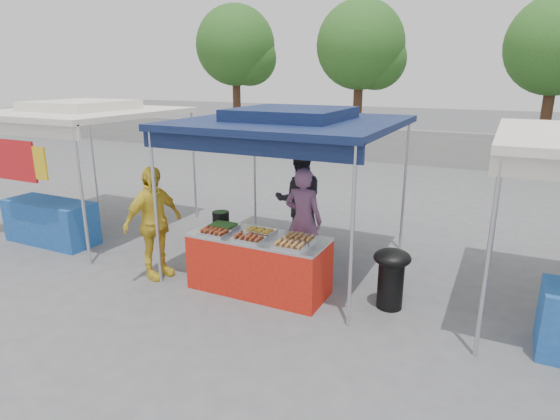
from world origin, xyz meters
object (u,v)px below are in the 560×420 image
at_px(cooking_pot, 221,217).
at_px(helper_man, 299,200).
at_px(wok_burner, 391,273).
at_px(vendor_table, 259,263).
at_px(customer_person, 153,223).
at_px(vendor_woman, 303,221).

distance_m(cooking_pot, helper_man, 1.68).
xyz_separation_m(wok_burner, helper_man, (-2.04, 1.57, 0.40)).
relative_size(cooking_pot, wok_burner, 0.31).
distance_m(cooking_pot, wok_burner, 2.74).
height_order(cooking_pot, wok_burner, cooking_pot).
xyz_separation_m(vendor_table, cooking_pot, (-0.86, 0.34, 0.50)).
bearing_deg(wok_burner, customer_person, -164.34).
bearing_deg(vendor_table, wok_burner, 10.04).
bearing_deg(wok_burner, cooking_pot, -174.33).
height_order(wok_burner, helper_man, helper_man).
bearing_deg(customer_person, vendor_table, -68.36).
height_order(vendor_table, helper_man, helper_man).
xyz_separation_m(vendor_table, wok_burner, (1.85, 0.33, 0.07)).
relative_size(vendor_table, wok_burner, 2.37).
bearing_deg(vendor_table, customer_person, -170.84).
xyz_separation_m(cooking_pot, wok_burner, (2.70, -0.02, -0.43)).
bearing_deg(helper_man, customer_person, 26.59).
xyz_separation_m(cooking_pot, helper_man, (0.66, 1.55, -0.03)).
bearing_deg(cooking_pot, customer_person, -143.16).
relative_size(vendor_woman, customer_person, 0.97).
relative_size(wok_burner, customer_person, 0.48).
bearing_deg(customer_person, helper_man, -21.91).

